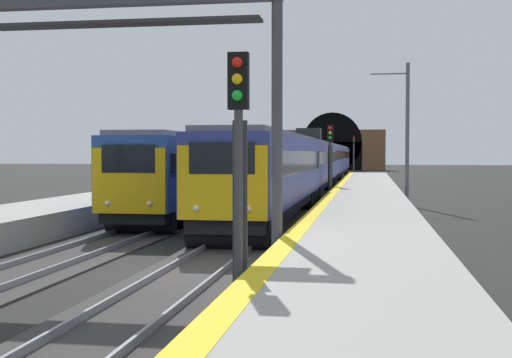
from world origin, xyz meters
TOP-DOWN VIEW (x-y plane):
  - ground_plane at (0.00, 0.00)m, footprint 320.00×320.00m
  - platform_right at (0.00, -4.05)m, footprint 112.00×3.82m
  - platform_right_edge_strip at (0.00, -2.39)m, footprint 112.00×0.50m
  - track_main_line at (0.00, 0.00)m, footprint 160.00×2.73m
  - track_adjacent_line at (0.00, 4.21)m, footprint 160.00×2.84m
  - train_main_approaching at (41.70, 0.00)m, footprint 77.03×2.93m
  - train_adjacent_platform at (25.50, 4.21)m, footprint 37.88×3.15m
  - railway_signal_near at (-3.78, -1.85)m, footprint 0.39×0.38m
  - railway_signal_mid at (26.09, -1.85)m, footprint 0.39×0.38m
  - railway_signal_far at (91.01, -1.85)m, footprint 0.39×0.38m
  - overhead_signal_gantry at (0.94, 2.11)m, footprint 0.70×8.36m
  - tunnel_portal at (103.72, 2.11)m, footprint 2.82×18.13m
  - catenary_mast_near at (23.44, -6.32)m, footprint 0.22×2.18m

SIDE VIEW (x-z plane):
  - ground_plane at x=0.00m, z-range 0.00..0.00m
  - track_adjacent_line at x=0.00m, z-range -0.06..0.15m
  - track_main_line at x=0.00m, z-range -0.06..0.15m
  - platform_right at x=0.00m, z-range 0.00..0.96m
  - platform_right_edge_strip at x=0.00m, z-range 0.96..0.97m
  - train_adjacent_platform at x=25.50m, z-range -0.19..4.54m
  - train_main_approaching at x=41.70m, z-range -0.15..4.60m
  - railway_signal_mid at x=26.09m, z-range 0.52..5.27m
  - railway_signal_near at x=-3.78m, z-range 0.53..5.39m
  - railway_signal_far at x=91.01m, z-range 0.57..6.24m
  - tunnel_portal at x=103.72m, z-range -1.54..8.61m
  - catenary_mast_near at x=23.44m, z-range 0.11..8.21m
  - overhead_signal_gantry at x=0.94m, z-range 1.80..8.99m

